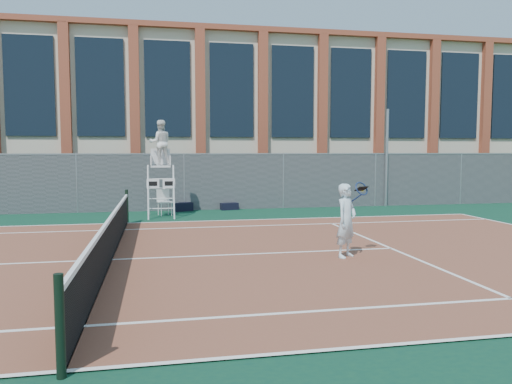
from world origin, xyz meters
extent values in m
plane|color=#233814|center=(0.00, 0.00, 0.00)|extent=(120.00, 120.00, 0.00)
cube|color=#0C3527|center=(0.00, 1.00, 0.01)|extent=(36.00, 20.00, 0.01)
cube|color=brown|center=(0.00, 0.00, 0.02)|extent=(23.77, 10.97, 0.02)
cylinder|color=black|center=(0.00, -5.60, 0.55)|extent=(0.10, 0.10, 1.10)
cylinder|color=black|center=(0.00, 5.60, 0.55)|extent=(0.10, 0.10, 1.10)
cube|color=black|center=(0.00, 0.00, 0.46)|extent=(0.03, 11.00, 0.86)
cube|color=white|center=(0.00, 0.00, 0.92)|extent=(0.06, 11.20, 0.07)
cube|color=black|center=(0.00, 10.00, 1.10)|extent=(40.00, 1.40, 2.20)
cube|color=beige|center=(0.00, 18.00, 4.00)|extent=(44.00, 10.00, 8.00)
cube|color=brown|center=(0.00, 18.00, 8.10)|extent=(45.00, 10.60, 0.25)
cylinder|color=#9EA0A5|center=(10.45, 8.70, 2.04)|extent=(0.12, 0.12, 4.08)
cylinder|color=white|center=(0.66, 6.52, 0.90)|extent=(0.05, 0.52, 1.88)
cylinder|color=white|center=(1.53, 6.52, 0.90)|extent=(0.05, 0.52, 1.88)
cylinder|color=white|center=(0.66, 7.48, 0.90)|extent=(0.05, 0.52, 1.88)
cylinder|color=white|center=(1.53, 7.48, 0.90)|extent=(0.05, 0.52, 1.88)
cube|color=white|center=(1.09, 7.00, 1.79)|extent=(0.68, 0.58, 0.06)
cube|color=white|center=(1.09, 7.27, 2.13)|extent=(0.68, 0.05, 0.58)
cube|color=white|center=(0.82, 6.61, 1.22)|extent=(0.42, 0.03, 0.33)
cube|color=white|center=(1.37, 6.61, 1.22)|extent=(0.42, 0.03, 0.33)
imported|color=white|center=(1.09, 7.05, 2.62)|extent=(0.84, 0.70, 1.59)
cube|color=silver|center=(1.22, 7.34, 0.50)|extent=(0.58, 0.58, 0.04)
cube|color=silver|center=(1.17, 7.54, 0.77)|extent=(0.46, 0.17, 0.50)
cylinder|color=silver|center=(1.10, 7.11, 0.24)|extent=(0.03, 0.03, 0.47)
cylinder|color=silver|center=(1.46, 7.21, 0.24)|extent=(0.03, 0.03, 0.47)
cylinder|color=silver|center=(0.99, 7.47, 0.24)|extent=(0.03, 0.03, 0.47)
cylinder|color=silver|center=(1.35, 7.58, 0.24)|extent=(0.03, 0.03, 0.47)
cube|color=black|center=(1.92, 8.52, 0.17)|extent=(0.82, 0.53, 0.33)
cube|color=black|center=(3.75, 8.60, 0.15)|extent=(0.73, 0.42, 0.28)
imported|color=silver|center=(4.99, -0.71, 0.83)|extent=(0.70, 0.66, 1.60)
torus|color=navy|center=(5.42, -0.50, 1.50)|extent=(0.38, 0.30, 0.30)
sphere|color=#CCE533|center=(5.52, -0.32, 1.45)|extent=(0.07, 0.07, 0.07)
camera|label=1|loc=(1.01, -10.83, 2.34)|focal=35.00mm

